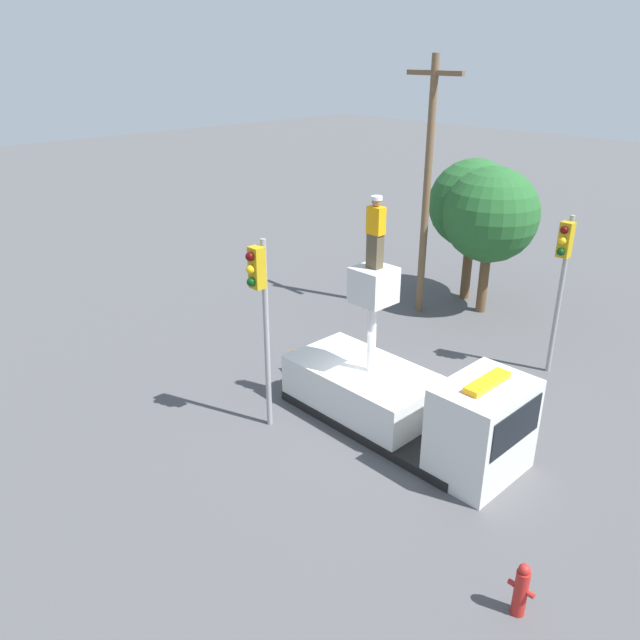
% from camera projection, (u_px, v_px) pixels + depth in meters
% --- Properties ---
extents(ground_plane, '(120.00, 120.00, 0.00)m').
position_uv_depth(ground_plane, '(385.00, 423.00, 16.39)').
color(ground_plane, '#4C4C4F').
extents(bucket_truck, '(6.46, 2.33, 4.16)m').
position_uv_depth(bucket_truck, '(403.00, 402.00, 15.67)').
color(bucket_truck, black).
rests_on(bucket_truck, ground).
extents(worker, '(0.40, 0.26, 1.75)m').
position_uv_depth(worker, '(376.00, 232.00, 14.75)').
color(worker, brown).
rests_on(worker, bucket_truck).
extents(traffic_light_pole, '(0.34, 0.57, 5.01)m').
position_uv_depth(traffic_light_pole, '(260.00, 299.00, 14.85)').
color(traffic_light_pole, gray).
rests_on(traffic_light_pole, ground).
extents(traffic_light_across, '(0.34, 0.57, 4.83)m').
position_uv_depth(traffic_light_across, '(562.00, 265.00, 17.59)').
color(traffic_light_across, gray).
rests_on(traffic_light_across, ground).
extents(fire_hydrant, '(0.48, 0.24, 1.10)m').
position_uv_depth(fire_hydrant, '(521.00, 590.00, 10.66)').
color(fire_hydrant, '#B2231E').
rests_on(fire_hydrant, ground).
extents(traffic_cone_rear, '(0.51, 0.51, 0.78)m').
position_uv_depth(traffic_cone_rear, '(293.00, 361.00, 18.84)').
color(traffic_cone_rear, black).
rests_on(traffic_cone_rear, ground).
extents(tree_left_bg, '(3.31, 3.31, 5.40)m').
position_uv_depth(tree_left_bg, '(473.00, 204.00, 23.18)').
color(tree_left_bg, brown).
rests_on(tree_left_bg, ground).
extents(tree_right_bg, '(3.37, 3.37, 5.36)m').
position_uv_depth(tree_right_bg, '(491.00, 215.00, 21.94)').
color(tree_right_bg, brown).
rests_on(tree_right_bg, ground).
extents(utility_pole, '(2.20, 0.26, 8.92)m').
position_uv_depth(utility_pole, '(427.00, 182.00, 21.57)').
color(utility_pole, brown).
rests_on(utility_pole, ground).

